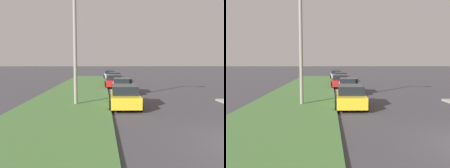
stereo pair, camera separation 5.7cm
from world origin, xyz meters
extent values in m
cube|color=#477238|center=(10.00, 8.30, 0.06)|extent=(60.00, 6.00, 0.12)
cube|color=gold|center=(7.70, 4.37, 0.57)|extent=(4.35, 1.92, 0.70)
cube|color=black|center=(7.50, 4.38, 1.19)|extent=(2.24, 1.66, 0.55)
cylinder|color=black|center=(9.07, 5.24, 0.32)|extent=(0.65, 0.24, 0.64)
cylinder|color=black|center=(9.02, 3.44, 0.32)|extent=(0.65, 0.24, 0.64)
cylinder|color=black|center=(6.37, 5.31, 0.32)|extent=(0.65, 0.24, 0.64)
cylinder|color=black|center=(6.32, 3.51, 0.32)|extent=(0.65, 0.24, 0.64)
cube|color=silver|center=(14.20, 3.97, 0.57)|extent=(4.38, 2.00, 0.70)
cube|color=black|center=(14.00, 3.98, 1.19)|extent=(2.27, 1.70, 0.55)
cylinder|color=black|center=(15.59, 4.80, 0.32)|extent=(0.65, 0.25, 0.64)
cylinder|color=black|center=(15.51, 3.01, 0.32)|extent=(0.65, 0.25, 0.64)
cylinder|color=black|center=(12.89, 4.93, 0.32)|extent=(0.65, 0.25, 0.64)
cylinder|color=black|center=(12.81, 3.13, 0.32)|extent=(0.65, 0.25, 0.64)
cube|color=red|center=(19.97, 4.55, 0.57)|extent=(4.32, 1.86, 0.70)
cube|color=black|center=(19.77, 4.55, 1.19)|extent=(2.22, 1.63, 0.55)
cylinder|color=black|center=(21.31, 5.47, 0.32)|extent=(0.64, 0.23, 0.64)
cylinder|color=black|center=(21.33, 3.67, 0.32)|extent=(0.64, 0.23, 0.64)
cylinder|color=black|center=(18.61, 5.43, 0.32)|extent=(0.64, 0.23, 0.64)
cylinder|color=black|center=(18.63, 3.63, 0.32)|extent=(0.64, 0.23, 0.64)
cube|color=#1E6B38|center=(26.59, 4.07, 0.57)|extent=(4.36, 1.94, 0.70)
cube|color=black|center=(26.39, 4.08, 1.19)|extent=(2.25, 1.67, 0.55)
cylinder|color=black|center=(27.97, 4.92, 0.32)|extent=(0.65, 0.24, 0.64)
cylinder|color=black|center=(27.91, 3.12, 0.32)|extent=(0.65, 0.24, 0.64)
cylinder|color=black|center=(25.27, 5.02, 0.32)|extent=(0.65, 0.24, 0.64)
cylinder|color=black|center=(25.21, 3.22, 0.32)|extent=(0.65, 0.24, 0.64)
cube|color=#B2B5BA|center=(33.32, 4.60, 0.57)|extent=(4.36, 1.94, 0.70)
cube|color=black|center=(33.12, 4.60, 1.19)|extent=(2.25, 1.67, 0.55)
cylinder|color=black|center=(34.64, 5.55, 0.32)|extent=(0.65, 0.24, 0.64)
cylinder|color=black|center=(34.70, 3.75, 0.32)|extent=(0.65, 0.24, 0.64)
cylinder|color=black|center=(31.94, 5.46, 0.32)|extent=(0.65, 0.24, 0.64)
cylinder|color=black|center=(32.00, 3.66, 0.32)|extent=(0.65, 0.24, 0.64)
cube|color=#23389E|center=(38.76, 4.57, 0.57)|extent=(4.35, 1.92, 0.70)
cube|color=black|center=(38.56, 4.56, 1.19)|extent=(2.24, 1.66, 0.55)
cylinder|color=black|center=(40.08, 5.51, 0.32)|extent=(0.65, 0.24, 0.64)
cylinder|color=black|center=(40.14, 3.71, 0.32)|extent=(0.65, 0.24, 0.64)
cylinder|color=black|center=(37.39, 5.43, 0.32)|extent=(0.65, 0.24, 0.64)
cylinder|color=black|center=(37.44, 3.63, 0.32)|extent=(0.65, 0.24, 0.64)
cylinder|color=gray|center=(8.39, 7.65, 3.75)|extent=(0.24, 0.24, 7.50)
camera|label=1|loc=(-7.45, 5.79, 2.98)|focal=37.34mm
camera|label=2|loc=(-7.46, 5.73, 2.98)|focal=37.34mm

